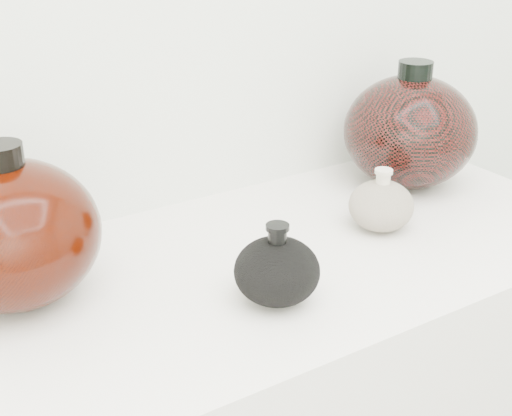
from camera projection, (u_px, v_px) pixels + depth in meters
black_gourd_vase at (277, 270)px, 0.93m from camera, size 0.15×0.15×0.11m
cream_gourd_vase at (381, 205)px, 1.13m from camera, size 0.11×0.11×0.10m
left_round_pot at (12, 233)px, 0.91m from camera, size 0.24×0.24×0.22m
right_round_pot at (410, 131)px, 1.28m from camera, size 0.28×0.28×0.23m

